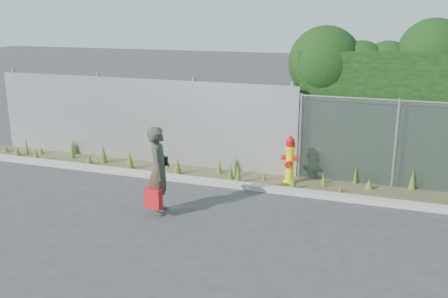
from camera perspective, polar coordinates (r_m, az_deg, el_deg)
ground at (r=9.78m, az=-1.08°, el=-7.89°), size 80.00×80.00×0.00m
curb at (r=11.34m, az=2.11°, el=-4.21°), size 16.00×0.22×0.12m
weed_strip at (r=12.08m, az=0.30°, el=-2.67°), size 16.00×1.25×0.52m
corrugated_fence at (r=13.37m, az=-9.68°, el=3.26°), size 8.50×0.21×2.30m
chainlink_fence at (r=11.81m, az=24.11°, el=0.14°), size 6.50×0.07×2.05m
fire_hydrant at (r=11.56m, az=7.52°, el=-1.36°), size 0.38×0.34×1.15m
woman at (r=9.83m, az=-7.44°, el=-2.44°), size 0.61×0.74×1.75m
red_tote_bag at (r=9.79m, az=-8.09°, el=-5.61°), size 0.36×0.13×0.47m
black_shoulder_bag at (r=9.92m, az=-7.13°, el=-1.33°), size 0.24×0.10×0.18m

